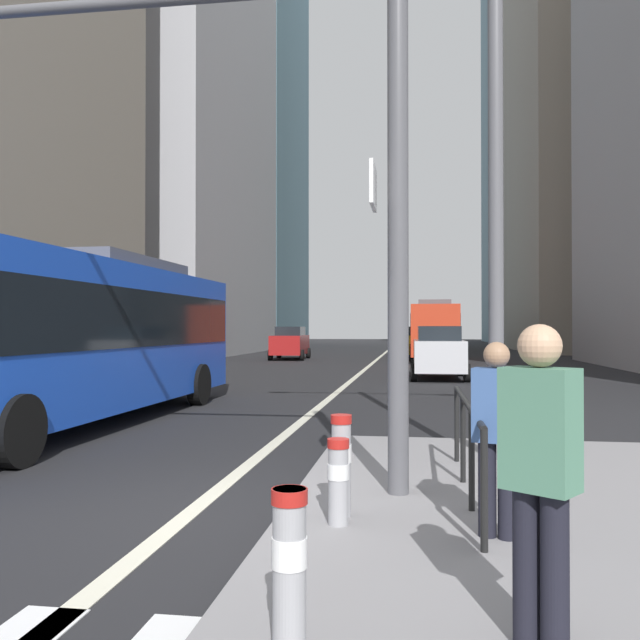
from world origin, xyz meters
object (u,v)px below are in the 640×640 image
at_px(car_oncoming_mid, 290,343).
at_px(car_receding_near, 416,342).
at_px(city_bus_blue_oncoming, 76,330).
at_px(city_bus_red_receding, 434,328).
at_px(street_lamp_post, 495,74).
at_px(pedestrian_walking, 540,468).
at_px(bollard_right, 338,476).
at_px(pedestrian_waiting, 497,429).
at_px(bollard_back, 341,460).
at_px(traffic_signal_gantry, 199,125).
at_px(bollard_left, 289,563).
at_px(car_receding_far, 438,352).
at_px(city_bus_red_distant, 427,328).

relative_size(car_oncoming_mid, car_receding_near, 1.01).
height_order(city_bus_blue_oncoming, city_bus_red_receding, same).
bearing_deg(street_lamp_post, pedestrian_walking, -94.25).
relative_size(bollard_right, pedestrian_walking, 0.43).
distance_m(street_lamp_post, pedestrian_waiting, 5.42).
relative_size(street_lamp_post, pedestrian_walking, 4.54).
bearing_deg(bollard_back, traffic_signal_gantry, 152.19).
distance_m(city_bus_red_receding, pedestrian_waiting, 33.70).
bearing_deg(bollard_back, street_lamp_post, 59.17).
xyz_separation_m(car_oncoming_mid, bollard_back, (6.70, -32.12, -0.32)).
height_order(car_oncoming_mid, bollard_back, car_oncoming_mid).
bearing_deg(bollard_right, city_bus_red_receding, 87.05).
distance_m(car_oncoming_mid, bollard_right, 33.08).
height_order(bollard_right, pedestrian_waiting, pedestrian_waiting).
bearing_deg(bollard_right, bollard_left, -89.63).
relative_size(city_bus_red_receding, car_oncoming_mid, 2.52).
height_order(traffic_signal_gantry, pedestrian_waiting, traffic_signal_gantry).
bearing_deg(city_bus_blue_oncoming, traffic_signal_gantry, -49.89).
relative_size(city_bus_blue_oncoming, traffic_signal_gantry, 1.75).
distance_m(traffic_signal_gantry, bollard_back, 3.95).
relative_size(car_receding_far, bollard_back, 4.48).
height_order(city_bus_red_receding, car_oncoming_mid, city_bus_red_receding).
xyz_separation_m(bollard_left, bollard_right, (-0.02, 2.34, -0.07)).
height_order(city_bus_red_distant, bollard_back, city_bus_red_distant).
relative_size(car_receding_near, bollard_left, 4.93).
xyz_separation_m(bollard_right, bollard_back, (-0.00, 0.28, 0.09)).
distance_m(car_receding_near, street_lamp_post, 31.56).
xyz_separation_m(city_bus_blue_oncoming, car_oncoming_mid, (-0.91, 26.35, -0.85)).
xyz_separation_m(bollard_left, pedestrian_walking, (1.33, 0.26, 0.49)).
xyz_separation_m(car_receding_far, pedestrian_waiting, (-0.15, -18.91, 0.06)).
height_order(traffic_signal_gantry, pedestrian_walking, traffic_signal_gantry).
height_order(car_oncoming_mid, street_lamp_post, street_lamp_post).
bearing_deg(car_receding_far, city_bus_red_receding, 89.12).
bearing_deg(city_bus_red_receding, pedestrian_waiting, -90.65).
distance_m(city_bus_blue_oncoming, bollard_left, 10.27).
height_order(car_receding_near, traffic_signal_gantry, traffic_signal_gantry).
bearing_deg(pedestrian_walking, city_bus_blue_oncoming, 131.34).
relative_size(city_bus_red_distant, car_receding_far, 2.54).
xyz_separation_m(traffic_signal_gantry, pedestrian_walking, (3.03, -3.24, -3.00)).
relative_size(traffic_signal_gantry, bollard_right, 8.60).
distance_m(traffic_signal_gantry, pedestrian_waiting, 4.52).
distance_m(car_receding_far, bollard_back, 18.54).
bearing_deg(street_lamp_post, city_bus_blue_oncoming, 159.30).
xyz_separation_m(car_oncoming_mid, pedestrian_waiting, (8.05, -32.55, 0.06)).
height_order(car_receding_near, pedestrian_waiting, car_receding_near).
relative_size(car_oncoming_mid, pedestrian_walking, 2.50).
height_order(car_receding_near, pedestrian_walking, car_receding_near).
bearing_deg(pedestrian_walking, pedestrian_waiting, 90.00).
bearing_deg(car_receding_far, pedestrian_waiting, -90.46).
bearing_deg(pedestrian_waiting, traffic_signal_gantry, 156.41).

